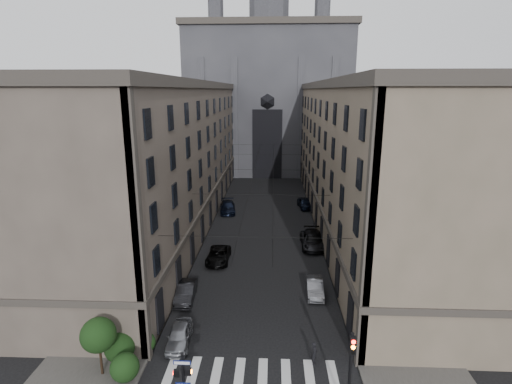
# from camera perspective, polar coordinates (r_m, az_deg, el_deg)

# --- Properties ---
(sidewalk_left) EXTENTS (7.00, 80.00, 0.15)m
(sidewalk_left) POSITION_cam_1_polar(r_m,az_deg,el_deg) (56.99, -9.56, -3.90)
(sidewalk_left) COLOR #383533
(sidewalk_left) RESTS_ON ground
(sidewalk_right) EXTENTS (7.00, 80.00, 0.15)m
(sidewalk_right) POSITION_cam_1_polar(r_m,az_deg,el_deg) (56.52, 11.81, -4.17)
(sidewalk_right) COLOR #383533
(sidewalk_right) RESTS_ON ground
(zebra_crossing) EXTENTS (11.00, 3.20, 0.01)m
(zebra_crossing) POSITION_cam_1_polar(r_m,az_deg,el_deg) (28.20, -0.71, -24.60)
(zebra_crossing) COLOR beige
(zebra_crossing) RESTS_ON ground
(building_left) EXTENTS (13.60, 60.60, 18.85)m
(building_left) POSITION_cam_1_polar(r_m,az_deg,el_deg) (55.54, -12.94, 5.31)
(building_left) COLOR #473E37
(building_left) RESTS_ON ground
(building_right) EXTENTS (13.60, 60.60, 18.85)m
(building_right) POSITION_cam_1_polar(r_m,az_deg,el_deg) (54.91, 15.34, 5.06)
(building_right) COLOR brown
(building_right) RESTS_ON ground
(gothic_tower) EXTENTS (35.00, 23.00, 58.00)m
(gothic_tower) POSITION_cam_1_polar(r_m,az_deg,el_deg) (91.85, 1.78, 14.39)
(gothic_tower) COLOR #2D2D33
(gothic_tower) RESTS_ON ground
(pedestrian_signal_left) EXTENTS (1.02, 0.38, 4.00)m
(pedestrian_signal_left) POSITION_cam_1_polar(r_m,az_deg,el_deg) (24.47, -10.35, -24.96)
(pedestrian_signal_left) COLOR black
(pedestrian_signal_left) RESTS_ON ground
(traffic_light_right) EXTENTS (0.34, 0.50, 5.20)m
(traffic_light_right) POSITION_cam_1_polar(r_m,az_deg,el_deg) (24.11, 13.38, -22.91)
(traffic_light_right) COLOR black
(traffic_light_right) RESTS_ON ground
(shrub_cluster) EXTENTS (3.90, 4.40, 3.90)m
(shrub_cluster) POSITION_cam_1_polar(r_m,az_deg,el_deg) (28.87, -19.46, -20.06)
(shrub_cluster) COLOR black
(shrub_cluster) RESTS_ON sidewalk_left
(tram_wires) EXTENTS (14.00, 60.00, 0.43)m
(tram_wires) POSITION_cam_1_polar(r_m,az_deg,el_deg) (53.57, 1.10, 3.07)
(tram_wires) COLOR black
(tram_wires) RESTS_ON ground
(car_left_near) EXTENTS (1.80, 4.06, 1.36)m
(car_left_near) POSITION_cam_1_polar(r_m,az_deg,el_deg) (30.89, -10.89, -19.45)
(car_left_near) COLOR gray
(car_left_near) RESTS_ON ground
(car_left_midnear) EXTENTS (1.74, 4.41, 1.43)m
(car_left_midnear) POSITION_cam_1_polar(r_m,az_deg,el_deg) (36.23, -10.00, -13.90)
(car_left_midnear) COLOR black
(car_left_midnear) RESTS_ON ground
(car_left_midfar) EXTENTS (2.32, 4.99, 1.38)m
(car_left_midfar) POSITION_cam_1_polar(r_m,az_deg,el_deg) (43.08, -5.39, -9.01)
(car_left_midfar) COLOR black
(car_left_midfar) RESTS_ON ground
(car_left_far) EXTENTS (2.86, 5.68, 1.58)m
(car_left_far) POSITION_cam_1_polar(r_m,az_deg,el_deg) (59.69, -4.07, -2.17)
(car_left_far) COLOR black
(car_left_far) RESTS_ON ground
(car_right_near) EXTENTS (1.53, 4.13, 1.35)m
(car_right_near) POSITION_cam_1_polar(r_m,az_deg,el_deg) (36.93, 8.39, -13.32)
(car_right_near) COLOR slate
(car_right_near) RESTS_ON ground
(car_right_midnear) EXTENTS (2.64, 5.64, 1.56)m
(car_right_midnear) POSITION_cam_1_polar(r_m,az_deg,el_deg) (47.10, 8.05, -6.89)
(car_right_midnear) COLOR black
(car_right_midnear) RESTS_ON ground
(car_right_midfar) EXTENTS (2.52, 5.74, 1.64)m
(car_right_midfar) POSITION_cam_1_polar(r_m,az_deg,el_deg) (47.32, 8.37, -6.75)
(car_right_midfar) COLOR black
(car_right_midfar) RESTS_ON ground
(car_right_far) EXTENTS (2.40, 4.72, 1.54)m
(car_right_far) POSITION_cam_1_polar(r_m,az_deg,el_deg) (62.11, 6.97, -1.60)
(car_right_far) COLOR black
(car_right_far) RESTS_ON ground
(pedestrian) EXTENTS (0.50, 0.65, 1.60)m
(pedestrian) POSITION_cam_1_polar(r_m,az_deg,el_deg) (28.80, 8.33, -21.83)
(pedestrian) COLOR black
(pedestrian) RESTS_ON ground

